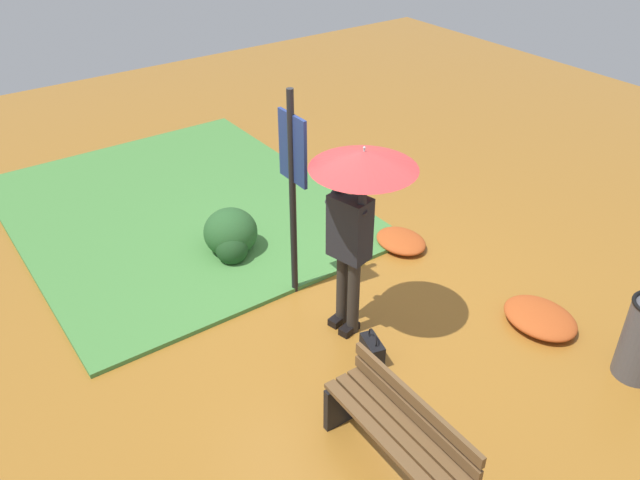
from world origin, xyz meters
The scene contains 9 objects.
ground_plane centered at (0.00, 0.00, 0.00)m, with size 18.00×18.00×0.00m, color #9E6623.
grass_verge centered at (-2.99, -0.53, 0.03)m, with size 4.80×4.00×0.05m.
person_with_umbrella centered at (0.27, -0.13, 1.55)m, with size 0.96×0.96×2.04m.
info_sign_post centered at (-0.62, -0.23, 1.44)m, with size 0.44×0.07×2.30m.
handbag centered at (0.73, -0.26, 0.13)m, with size 0.33×0.22×0.37m.
park_bench centered at (1.80, -0.90, 0.40)m, with size 1.40×0.39×0.75m.
shrub_cluster centered at (-1.65, -0.45, 0.27)m, with size 0.70×0.63×0.57m.
leaf_pile_near_person centered at (1.32, 1.48, 0.09)m, with size 0.78×0.63×0.17m.
leaf_pile_by_bench centered at (-0.61, 1.30, 0.07)m, with size 0.67×0.53×0.15m.
Camera 1 is at (4.15, -3.32, 4.30)m, focal length 36.11 mm.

